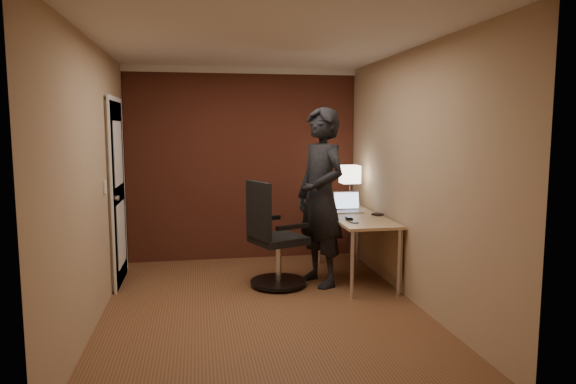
# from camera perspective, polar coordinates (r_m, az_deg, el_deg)

# --- Properties ---
(room) EXTENTS (4.00, 4.00, 4.00)m
(room) POSITION_cam_1_polar(r_m,az_deg,el_deg) (6.32, -7.16, 3.83)
(room) COLOR brown
(room) RESTS_ON ground
(desk) EXTENTS (0.60, 1.50, 0.73)m
(desk) POSITION_cam_1_polar(r_m,az_deg,el_deg) (5.96, 8.19, -3.81)
(desk) COLOR tan
(desk) RESTS_ON ground
(desk_lamp) EXTENTS (0.22, 0.22, 0.54)m
(desk_lamp) POSITION_cam_1_polar(r_m,az_deg,el_deg) (6.42, 6.90, 1.90)
(desk_lamp) COLOR silver
(desk_lamp) RESTS_ON desk
(laptop) EXTENTS (0.34, 0.27, 0.23)m
(laptop) POSITION_cam_1_polar(r_m,az_deg,el_deg) (6.21, 6.64, -1.55)
(laptop) COLOR silver
(laptop) RESTS_ON desk
(mouse) EXTENTS (0.06, 0.10, 0.03)m
(mouse) POSITION_cam_1_polar(r_m,az_deg,el_deg) (5.64, 6.81, -2.92)
(mouse) COLOR black
(mouse) RESTS_ON desk
(phone) EXTENTS (0.08, 0.12, 0.01)m
(phone) POSITION_cam_1_polar(r_m,az_deg,el_deg) (5.48, 7.32, -3.34)
(phone) COLOR black
(phone) RESTS_ON desk
(wallet) EXTENTS (0.13, 0.14, 0.02)m
(wallet) POSITION_cam_1_polar(r_m,az_deg,el_deg) (5.96, 9.92, -2.48)
(wallet) COLOR black
(wallet) RESTS_ON desk
(office_chair) EXTENTS (0.67, 0.73, 1.14)m
(office_chair) POSITION_cam_1_polar(r_m,az_deg,el_deg) (5.57, -1.72, -5.54)
(office_chair) COLOR black
(office_chair) RESTS_ON ground
(person) EXTENTS (0.70, 0.83, 1.95)m
(person) POSITION_cam_1_polar(r_m,az_deg,el_deg) (5.61, 3.66, -0.58)
(person) COLOR black
(person) RESTS_ON ground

